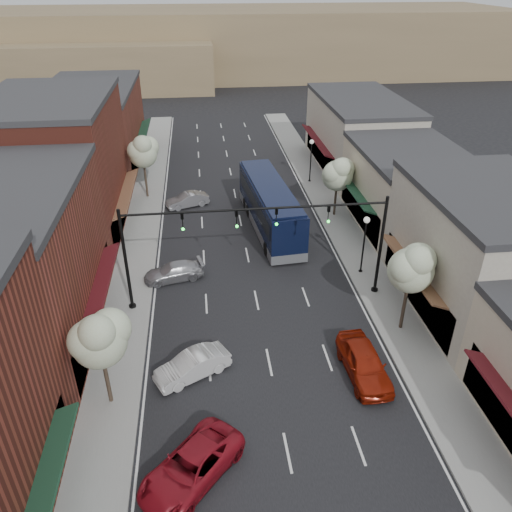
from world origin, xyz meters
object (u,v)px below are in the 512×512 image
object	(u,v)px
red_hatchback	(364,362)
parked_car_b	(192,366)
signal_mast_left	(164,243)
parked_car_c	(174,272)
tree_right_near	(413,267)
tree_left_near	(99,338)
lamp_post_far	(311,154)
lamp_post_near	(365,236)
tree_left_far	(143,151)
signal_mast_right	(346,233)
tree_right_far	(338,173)
parked_car_a	(191,466)
parked_car_e	(187,200)
coach_bus	(270,206)

from	to	relation	value
red_hatchback	parked_car_b	world-z (taller)	red_hatchback
signal_mast_left	parked_car_c	size ratio (longest dim) A/B	1.97
tree_right_near	parked_car_b	distance (m)	13.33
tree_left_near	parked_car_b	distance (m)	5.60
lamp_post_far	parked_car_c	xyz separation A→B (m)	(-13.24, -16.78, -2.40)
tree_right_near	parked_car_c	world-z (taller)	tree_right_near
lamp_post_near	red_hatchback	xyz separation A→B (m)	(-2.93, -10.01, -2.18)
parked_car_c	tree_left_near	bearing A→B (deg)	-26.64
tree_left_near	red_hatchback	world-z (taller)	tree_left_near
red_hatchback	signal_mast_left	bearing A→B (deg)	141.64
tree_right_near	tree_left_far	xyz separation A→B (m)	(-16.60, 22.00, 0.15)
tree_left_near	signal_mast_left	bearing A→B (deg)	71.90
signal_mast_right	tree_right_far	world-z (taller)	signal_mast_right
tree_right_far	red_hatchback	size ratio (longest dim) A/B	1.12
tree_right_near	parked_car_c	xyz separation A→B (m)	(-13.78, 7.27, -3.85)
lamp_post_far	red_hatchback	xyz separation A→B (m)	(-2.93, -27.51, -2.18)
lamp_post_far	parked_car_a	xyz separation A→B (m)	(-12.09, -32.76, -2.30)
signal_mast_left	tree_right_far	bearing A→B (deg)	40.54
tree_left_near	parked_car_e	bearing A→B (deg)	80.99
tree_right_far	coach_bus	xyz separation A→B (m)	(-6.02, -1.63, -1.98)
tree_right_far	tree_left_far	bearing A→B (deg)	160.13
red_hatchback	tree_right_near	bearing A→B (deg)	42.03
tree_left_near	parked_car_b	size ratio (longest dim) A/B	1.39
tree_right_far	parked_car_e	xyz separation A→B (m)	(-12.87, 3.55, -3.35)
tree_right_near	tree_left_far	distance (m)	27.56
signal_mast_right	tree_left_near	bearing A→B (deg)	-149.86
tree_left_near	tree_right_near	bearing A→B (deg)	13.55
signal_mast_left	tree_right_far	distance (m)	18.39
tree_right_near	tree_left_far	bearing A→B (deg)	127.04
lamp_post_near	coach_bus	world-z (taller)	lamp_post_near
parked_car_c	coach_bus	bearing A→B (deg)	119.82
parked_car_a	parked_car_b	world-z (taller)	parked_car_a
signal_mast_right	tree_left_near	distance (m)	16.05
lamp_post_far	parked_car_c	size ratio (longest dim) A/B	1.07
parked_car_a	parked_car_c	xyz separation A→B (m)	(-1.15, 15.98, -0.10)
red_hatchback	parked_car_a	size ratio (longest dim) A/B	0.95
red_hatchback	parked_car_a	world-z (taller)	red_hatchback
tree_right_near	lamp_post_far	size ratio (longest dim) A/B	1.34
lamp_post_near	lamp_post_far	xyz separation A→B (m)	(0.00, 17.50, 0.00)
tree_left_far	parked_car_b	bearing A→B (deg)	-80.59
coach_bus	red_hatchback	bearing A→B (deg)	-87.10
lamp_post_far	parked_car_a	world-z (taller)	lamp_post_far
tree_left_far	lamp_post_near	world-z (taller)	tree_left_far
lamp_post_far	parked_car_e	size ratio (longest dim) A/B	1.15
parked_car_b	parked_car_e	size ratio (longest dim) A/B	1.06
coach_bus	lamp_post_near	bearing A→B (deg)	-60.21
parked_car_c	tree_left_far	bearing A→B (deg)	178.23
signal_mast_right	parked_car_b	distance (m)	12.43
coach_bus	signal_mast_left	bearing A→B (deg)	-132.85
tree_left_far	parked_car_e	bearing A→B (deg)	-33.31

